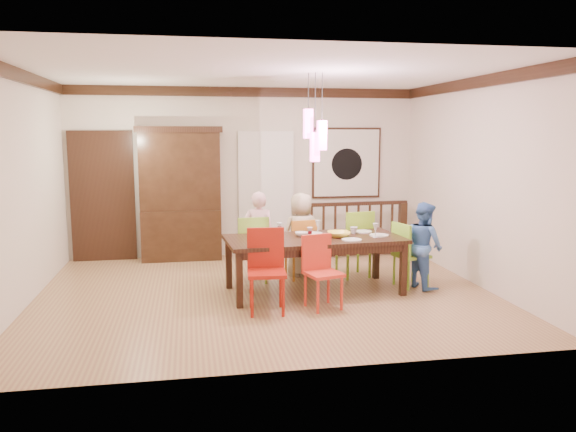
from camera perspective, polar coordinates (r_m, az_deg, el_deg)
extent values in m
plane|color=#946747|center=(7.61, -2.27, -7.83)|extent=(6.00, 6.00, 0.00)
plane|color=white|center=(7.35, -2.41, 14.43)|extent=(6.00, 6.00, 0.00)
plane|color=beige|center=(9.81, -4.31, 4.44)|extent=(6.00, 0.00, 6.00)
plane|color=beige|center=(7.55, -25.56, 2.43)|extent=(0.00, 5.00, 5.00)
plane|color=beige|center=(8.29, 18.71, 3.28)|extent=(0.00, 5.00, 5.00)
cube|color=black|center=(9.85, -18.28, 1.71)|extent=(1.04, 0.07, 2.24)
cube|color=silver|center=(9.86, -2.24, 2.14)|extent=(0.97, 0.05, 2.22)
cube|color=black|center=(10.11, 5.94, 5.38)|extent=(1.25, 0.04, 1.25)
cube|color=silver|center=(10.09, 5.98, 5.38)|extent=(1.18, 0.02, 1.18)
cylinder|color=black|center=(10.08, 6.00, 5.26)|extent=(0.56, 0.01, 0.56)
cube|color=#EA46A0|center=(7.41, 2.06, 9.35)|extent=(0.11, 0.11, 0.38)
cylinder|color=black|center=(7.43, 2.08, 12.59)|extent=(0.01, 0.01, 0.46)
cube|color=#EA46A0|center=(7.35, 3.45, 8.18)|extent=(0.11, 0.11, 0.38)
cylinder|color=black|center=(7.37, 3.49, 12.03)|extent=(0.01, 0.01, 0.61)
cube|color=#EA46A0|center=(7.38, 2.74, 7.02)|extent=(0.11, 0.11, 0.38)
cylinder|color=black|center=(7.39, 2.78, 11.44)|extent=(0.01, 0.01, 0.76)
cube|color=black|center=(7.51, 2.68, -2.36)|extent=(2.41, 1.23, 0.05)
cube|color=black|center=(7.88, -5.87, -4.68)|extent=(0.09, 0.09, 0.70)
cube|color=black|center=(8.32, 9.34, -4.05)|extent=(0.09, 0.09, 0.70)
cube|color=black|center=(7.00, -5.32, -6.35)|extent=(0.09, 0.09, 0.70)
cube|color=black|center=(7.49, 11.64, -5.50)|extent=(0.09, 0.09, 0.70)
cube|color=black|center=(7.98, 1.93, -2.26)|extent=(2.14, 0.19, 0.10)
cube|color=black|center=(7.08, 3.52, -3.66)|extent=(2.14, 0.19, 0.10)
cube|color=#7FB437|center=(8.09, -3.77, -3.45)|extent=(0.47, 0.47, 0.04)
cube|color=#7FB437|center=(8.04, -3.79, -1.64)|extent=(0.44, 0.08, 0.48)
cylinder|color=#7FB437|center=(7.96, -4.88, -5.43)|extent=(0.04, 0.04, 0.46)
cylinder|color=#7FB437|center=(7.99, -2.35, -5.34)|extent=(0.04, 0.04, 0.46)
cylinder|color=#7FB437|center=(8.30, -5.11, -4.85)|extent=(0.04, 0.04, 0.46)
cylinder|color=#7FB437|center=(8.33, -2.68, -4.77)|extent=(0.04, 0.04, 0.46)
cube|color=#C27421|center=(8.28, 1.23, -3.41)|extent=(0.47, 0.47, 0.04)
cube|color=#C27421|center=(8.24, 1.24, -1.78)|extent=(0.40, 0.11, 0.44)
cylinder|color=#C27421|center=(8.14, 0.33, -5.20)|extent=(0.03, 0.03, 0.42)
cylinder|color=#C27421|center=(8.21, 2.57, -5.10)|extent=(0.03, 0.03, 0.42)
cylinder|color=#C27421|center=(8.46, -0.07, -4.69)|extent=(0.03, 0.03, 0.42)
cylinder|color=#C27421|center=(8.52, 2.09, -4.60)|extent=(0.03, 0.03, 0.42)
cube|color=#7FB926|center=(8.43, 6.65, -2.89)|extent=(0.53, 0.53, 0.04)
cube|color=#7FB926|center=(8.38, 6.68, -1.08)|extent=(0.45, 0.13, 0.50)
cylinder|color=#7FB926|center=(8.26, 5.76, -4.87)|extent=(0.04, 0.04, 0.47)
cylinder|color=#7FB926|center=(8.36, 8.18, -4.74)|extent=(0.04, 0.04, 0.47)
cylinder|color=#7FB926|center=(8.60, 5.10, -4.32)|extent=(0.04, 0.04, 0.47)
cylinder|color=#7FB926|center=(8.70, 7.43, -4.21)|extent=(0.04, 0.04, 0.47)
cube|color=#99180C|center=(6.71, -2.19, -5.82)|extent=(0.49, 0.49, 0.04)
cube|color=#99180C|center=(6.64, -2.20, -3.58)|extent=(0.45, 0.08, 0.49)
cylinder|color=#99180C|center=(6.58, -3.54, -8.34)|extent=(0.04, 0.04, 0.47)
cylinder|color=#99180C|center=(6.62, -0.38, -8.20)|extent=(0.04, 0.04, 0.47)
cylinder|color=#99180C|center=(6.92, -3.89, -7.48)|extent=(0.04, 0.04, 0.47)
cylinder|color=#99180C|center=(6.97, -0.89, -7.35)|extent=(0.04, 0.04, 0.47)
cube|color=red|center=(6.88, 3.62, -5.89)|extent=(0.50, 0.50, 0.04)
cube|color=red|center=(6.82, 3.64, -3.93)|extent=(0.40, 0.14, 0.44)
cylinder|color=red|center=(6.75, 2.57, -8.11)|extent=(0.03, 0.03, 0.42)
cylinder|color=red|center=(6.82, 5.28, -7.94)|extent=(0.03, 0.03, 0.42)
cylinder|color=red|center=(7.05, 1.99, -7.37)|extent=(0.03, 0.03, 0.42)
cylinder|color=red|center=(7.13, 4.58, -7.22)|extent=(0.03, 0.03, 0.42)
cube|color=#80C32F|center=(8.03, 12.42, -3.94)|extent=(0.50, 0.50, 0.04)
cube|color=#80C32F|center=(7.99, 12.47, -2.25)|extent=(0.14, 0.40, 0.45)
cylinder|color=#80C32F|center=(7.87, 11.71, -5.84)|extent=(0.03, 0.03, 0.43)
cylinder|color=#80C32F|center=(8.00, 13.91, -5.69)|extent=(0.03, 0.03, 0.43)
cylinder|color=#80C32F|center=(8.17, 10.85, -5.29)|extent=(0.03, 0.03, 0.43)
cylinder|color=#80C32F|center=(8.29, 12.99, -5.16)|extent=(0.03, 0.03, 0.43)
cube|color=black|center=(9.67, -10.74, -1.87)|extent=(1.32, 0.44, 0.85)
cube|color=black|center=(9.56, -10.92, 4.56)|extent=(1.32, 0.40, 1.32)
cube|color=black|center=(9.75, -10.91, 4.63)|extent=(1.13, 0.02, 1.13)
cube|color=black|center=(9.54, -11.04, 8.63)|extent=(1.42, 0.44, 0.10)
cube|color=black|center=(9.52, 1.18, -1.67)|extent=(0.13, 0.13, 0.92)
cube|color=black|center=(10.04, 11.66, -1.31)|extent=(0.13, 0.13, 0.92)
cube|color=black|center=(9.67, 6.61, 1.25)|extent=(1.98, 0.20, 0.06)
cube|color=black|center=(9.82, 6.52, -3.85)|extent=(1.86, 0.17, 0.05)
imported|color=#FFC2D0|center=(8.24, -3.00, -1.96)|extent=(0.53, 0.41, 1.29)
imported|color=#BFB090|center=(8.40, 1.35, -1.87)|extent=(0.68, 0.51, 1.26)
imported|color=#4678C4|center=(7.97, 13.64, -2.89)|extent=(0.58, 0.67, 1.20)
imported|color=yellow|center=(7.54, 5.19, -1.86)|extent=(0.32, 0.32, 0.07)
imported|color=white|center=(7.57, 1.39, -1.86)|extent=(0.19, 0.19, 0.06)
imported|color=silver|center=(7.31, -1.13, -2.08)|extent=(0.12, 0.12, 0.09)
imported|color=silver|center=(7.81, 6.70, -1.45)|extent=(0.13, 0.13, 0.10)
cylinder|color=white|center=(7.71, -2.88, -1.83)|extent=(0.26, 0.26, 0.01)
cylinder|color=white|center=(7.76, 2.56, -1.77)|extent=(0.26, 0.26, 0.01)
cylinder|color=white|center=(7.96, 7.60, -1.57)|extent=(0.26, 0.26, 0.01)
cylinder|color=white|center=(7.10, -2.12, -2.72)|extent=(0.26, 0.26, 0.01)
cylinder|color=white|center=(7.34, 6.48, -2.41)|extent=(0.26, 0.26, 0.01)
cylinder|color=white|center=(7.72, 9.24, -1.93)|extent=(0.26, 0.26, 0.01)
cube|color=#D83359|center=(7.20, 2.75, -2.58)|extent=(0.18, 0.14, 0.01)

